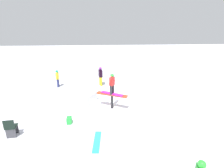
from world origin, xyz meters
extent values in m
plane|color=white|center=(0.00, 0.00, 0.00)|extent=(60.00, 60.00, 0.00)
cylinder|color=black|center=(0.00, 0.00, 0.41)|extent=(0.14, 0.14, 0.82)
cube|color=#A53F1E|center=(0.00, 0.00, 0.86)|extent=(1.76, 1.01, 0.08)
cube|color=white|center=(-1.98, 0.91, 0.33)|extent=(2.26, 2.12, 0.66)
cube|color=#CE1F9F|center=(0.00, 0.00, 0.91)|extent=(1.29, 0.94, 0.03)
cylinder|color=#2C2D31|center=(-0.06, -0.11, 1.18)|extent=(0.13, 0.13, 0.50)
cylinder|color=#2C2D31|center=(0.06, 0.11, 1.18)|extent=(0.13, 0.13, 0.50)
cube|color=red|center=(0.00, 0.00, 1.66)|extent=(0.33, 0.37, 0.48)
cylinder|color=red|center=(-0.10, -0.17, 1.77)|extent=(0.23, 0.30, 0.44)
cylinder|color=red|center=(0.10, 0.17, 1.77)|extent=(0.23, 0.30, 0.44)
sphere|color=green|center=(0.00, 0.00, 2.00)|extent=(0.20, 0.20, 0.20)
cylinder|color=yellow|center=(-0.67, 4.09, 0.35)|extent=(0.15, 0.15, 0.70)
cylinder|color=yellow|center=(-0.59, 3.82, 0.35)|extent=(0.15, 0.15, 0.70)
cube|color=black|center=(-0.63, 3.95, 0.99)|extent=(0.32, 0.41, 0.58)
cylinder|color=black|center=(-0.70, 4.17, 1.12)|extent=(0.16, 0.26, 0.52)
cylinder|color=black|center=(-0.56, 3.74, 1.12)|extent=(0.16, 0.26, 0.52)
sphere|color=purple|center=(-0.63, 3.95, 1.39)|extent=(0.23, 0.23, 0.23)
cylinder|color=green|center=(1.97, -5.64, 1.08)|extent=(0.15, 0.22, 0.48)
sphere|color=green|center=(1.89, -5.83, 1.34)|extent=(0.21, 0.21, 0.21)
cylinder|color=navy|center=(-3.94, 3.99, 0.31)|extent=(0.13, 0.13, 0.63)
cylinder|color=navy|center=(-3.93, 3.75, 0.31)|extent=(0.13, 0.13, 0.63)
cube|color=yellow|center=(-3.93, 3.87, 0.88)|extent=(0.20, 0.32, 0.51)
cylinder|color=yellow|center=(-3.94, 4.07, 0.99)|extent=(0.08, 0.21, 0.46)
cylinder|color=yellow|center=(-3.93, 3.68, 0.99)|extent=(0.08, 0.21, 0.46)
sphere|color=#169F86|center=(-3.93, 3.87, 1.23)|extent=(0.20, 0.20, 0.20)
cube|color=#2CB0C9|center=(-0.84, -3.02, 0.01)|extent=(0.39, 1.42, 0.02)
cube|color=#3F3F44|center=(-4.59, -2.15, 0.22)|extent=(0.40, 0.08, 0.44)
cube|color=#3F3F44|center=(-4.55, -2.51, 0.22)|extent=(0.40, 0.08, 0.44)
cube|color=black|center=(-4.57, -2.33, 0.46)|extent=(0.49, 0.49, 0.04)
cube|color=black|center=(-4.54, -2.53, 0.68)|extent=(0.44, 0.09, 0.40)
cube|color=green|center=(-2.23, -1.49, 0.17)|extent=(0.22, 0.30, 0.34)
camera|label=1|loc=(-0.63, -9.17, 4.75)|focal=28.00mm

